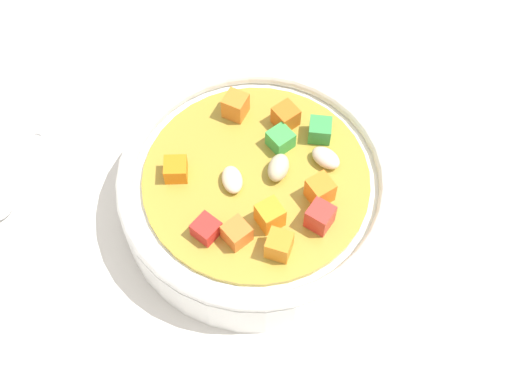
{
  "coord_description": "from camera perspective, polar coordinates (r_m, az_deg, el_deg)",
  "views": [
    {
      "loc": [
        23.54,
        -6.28,
        44.85
      ],
      "look_at": [
        0.0,
        0.0,
        2.39
      ],
      "focal_mm": 47.55,
      "sensor_mm": 36.0,
      "label": 1
    }
  ],
  "objects": [
    {
      "name": "ground_plane",
      "position": [
        0.52,
        0.0,
        -1.86
      ],
      "size": [
        140.0,
        140.0,
        2.0
      ],
      "primitive_type": "cube",
      "color": "silver"
    },
    {
      "name": "soup_bowl_main",
      "position": [
        0.49,
        0.03,
        0.16
      ],
      "size": [
        19.58,
        19.58,
        6.24
      ],
      "color": "white",
      "rests_on": "ground_plane"
    },
    {
      "name": "spoon",
      "position": [
        0.56,
        -18.34,
        3.91
      ],
      "size": [
        18.98,
        11.19,
        1.04
      ],
      "rotation": [
        0.0,
        0.0,
        5.78
      ],
      "color": "silver",
      "rests_on": "ground_plane"
    }
  ]
}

